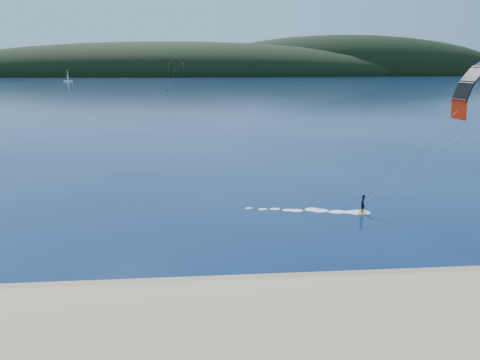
% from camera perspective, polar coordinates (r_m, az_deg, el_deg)
% --- Properties ---
extents(ground, '(1800.00, 1800.00, 0.00)m').
position_cam_1_polar(ground, '(21.71, -8.49, -20.12)').
color(ground, '#08163D').
rests_on(ground, ground).
extents(wet_sand, '(220.00, 2.50, 0.10)m').
position_cam_1_polar(wet_sand, '(25.50, -7.83, -14.23)').
color(wet_sand, '#917754').
rests_on(wet_sand, ground).
extents(headland, '(1200.00, 310.00, 140.00)m').
position_cam_1_polar(headland, '(763.14, -4.76, 13.89)').
color(headland, black).
rests_on(headland, ground).
extents(kitesurfer_far, '(10.03, 5.86, 15.24)m').
position_cam_1_polar(kitesurfer_far, '(221.55, -8.66, 14.75)').
color(kitesurfer_far, gold).
rests_on(kitesurfer_far, ground).
extents(sailboat, '(8.10, 5.19, 11.47)m').
position_cam_1_polar(sailboat, '(444.00, -22.22, 12.31)').
color(sailboat, white).
rests_on(sailboat, ground).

